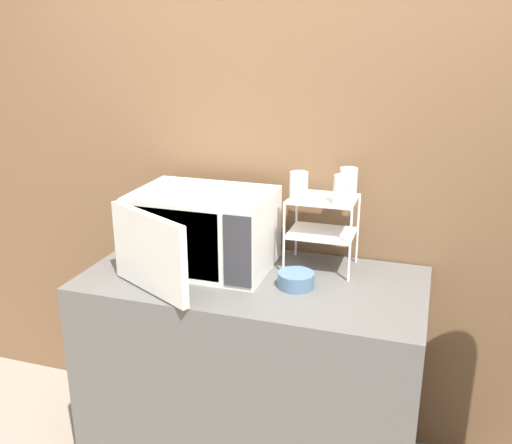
{
  "coord_description": "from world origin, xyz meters",
  "views": [
    {
      "loc": [
        0.67,
        -1.7,
        1.88
      ],
      "look_at": [
        0.0,
        0.38,
        1.15
      ],
      "focal_mm": 40.0,
      "sensor_mm": 36.0,
      "label": 1
    }
  ],
  "objects_px": {
    "glass_back_right": "(348,182)",
    "glass_front_left": "(299,186)",
    "dish_rack": "(322,218)",
    "bowl": "(296,280)",
    "microwave": "(201,230)",
    "glass_front_right": "(343,190)"
  },
  "relations": [
    {
      "from": "microwave",
      "to": "dish_rack",
      "type": "distance_m",
      "value": 0.51
    },
    {
      "from": "glass_front_left",
      "to": "glass_back_right",
      "type": "bearing_deg",
      "value": 36.31
    },
    {
      "from": "microwave",
      "to": "glass_front_left",
      "type": "height_order",
      "value": "glass_front_left"
    },
    {
      "from": "dish_rack",
      "to": "glass_front_right",
      "type": "xyz_separation_m",
      "value": [
        0.09,
        -0.06,
        0.15
      ]
    },
    {
      "from": "glass_back_right",
      "to": "dish_rack",
      "type": "bearing_deg",
      "value": -144.13
    },
    {
      "from": "bowl",
      "to": "dish_rack",
      "type": "bearing_deg",
      "value": 77.09
    },
    {
      "from": "dish_rack",
      "to": "bowl",
      "type": "bearing_deg",
      "value": -102.91
    },
    {
      "from": "microwave",
      "to": "glass_front_right",
      "type": "distance_m",
      "value": 0.62
    },
    {
      "from": "microwave",
      "to": "glass_front_left",
      "type": "distance_m",
      "value": 0.45
    },
    {
      "from": "glass_back_right",
      "to": "glass_front_left",
      "type": "bearing_deg",
      "value": -143.69
    },
    {
      "from": "glass_front_left",
      "to": "bowl",
      "type": "xyz_separation_m",
      "value": [
        0.04,
        -0.16,
        -0.34
      ]
    },
    {
      "from": "microwave",
      "to": "dish_rack",
      "type": "height_order",
      "value": "microwave"
    },
    {
      "from": "glass_back_right",
      "to": "bowl",
      "type": "distance_m",
      "value": 0.47
    },
    {
      "from": "glass_front_left",
      "to": "glass_front_right",
      "type": "xyz_separation_m",
      "value": [
        0.18,
        0.0,
        0.0
      ]
    },
    {
      "from": "glass_front_left",
      "to": "bowl",
      "type": "height_order",
      "value": "glass_front_left"
    },
    {
      "from": "microwave",
      "to": "glass_front_right",
      "type": "bearing_deg",
      "value": 8.2
    },
    {
      "from": "dish_rack",
      "to": "bowl",
      "type": "height_order",
      "value": "dish_rack"
    },
    {
      "from": "microwave",
      "to": "dish_rack",
      "type": "xyz_separation_m",
      "value": [
        0.49,
        0.15,
        0.06
      ]
    },
    {
      "from": "glass_front_left",
      "to": "microwave",
      "type": "bearing_deg",
      "value": -168.37
    },
    {
      "from": "microwave",
      "to": "glass_back_right",
      "type": "distance_m",
      "value": 0.65
    },
    {
      "from": "microwave",
      "to": "bowl",
      "type": "relative_size",
      "value": 4.41
    },
    {
      "from": "microwave",
      "to": "glass_front_right",
      "type": "relative_size",
      "value": 5.45
    }
  ]
}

